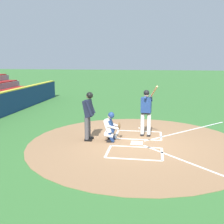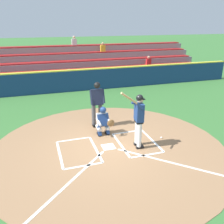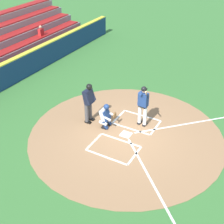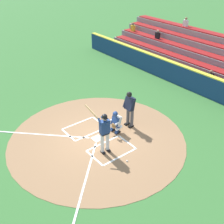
# 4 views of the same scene
# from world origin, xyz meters

# --- Properties ---
(ground_plane) EXTENTS (120.00, 120.00, 0.00)m
(ground_plane) POSITION_xyz_m (0.00, 0.00, 0.00)
(ground_plane) COLOR #387033
(dirt_circle) EXTENTS (8.00, 8.00, 0.01)m
(dirt_circle) POSITION_xyz_m (0.00, 0.00, 0.01)
(dirt_circle) COLOR #99704C
(dirt_circle) RESTS_ON ground
(home_plate_and_chalk) EXTENTS (7.93, 4.91, 0.01)m
(home_plate_and_chalk) POSITION_xyz_m (0.00, 0.88, 0.01)
(home_plate_and_chalk) COLOR white
(home_plate_and_chalk) RESTS_ON dirt_circle
(batter) EXTENTS (0.99, 0.64, 2.13)m
(batter) POSITION_xyz_m (-0.96, 0.29, 1.10)
(batter) COLOR white
(batter) RESTS_ON ground
(catcher) EXTENTS (0.61, 0.60, 1.13)m
(catcher) POSITION_xyz_m (-0.11, -0.99, 0.59)
(catcher) COLOR black
(catcher) RESTS_ON ground
(plate_umpire) EXTENTS (0.58, 0.41, 1.86)m
(plate_umpire) POSITION_xyz_m (-0.10, -1.84, 1.08)
(plate_umpire) COLOR #4C4C51
(plate_umpire) RESTS_ON ground
(baseball) EXTENTS (0.07, 0.07, 0.07)m
(baseball) POSITION_xyz_m (-2.05, -0.03, 0.04)
(baseball) COLOR white
(baseball) RESTS_ON ground
(backstop_wall) EXTENTS (22.00, 0.36, 1.31)m
(backstop_wall) POSITION_xyz_m (0.00, -7.50, 0.65)
(backstop_wall) COLOR navy
(backstop_wall) RESTS_ON ground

